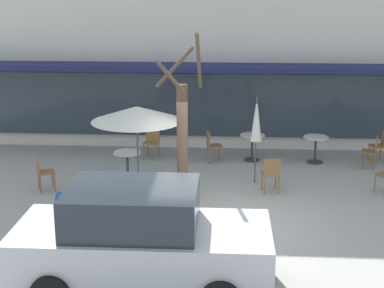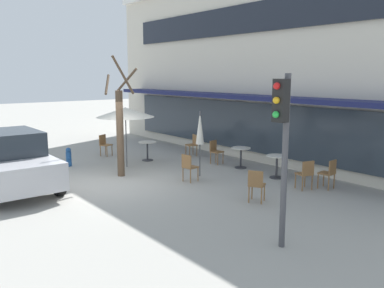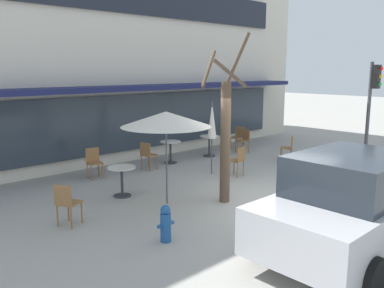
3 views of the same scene
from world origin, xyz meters
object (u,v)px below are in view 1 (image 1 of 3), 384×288
Objects in this scene: cafe_table_by_tree at (316,145)px; parked_sedan at (140,238)px; street_tree at (182,140)px; cafe_table_streetside at (252,143)px; cafe_chair_6 at (152,140)px; cafe_table_near_wall at (127,161)px; cafe_chair_1 at (212,144)px; patio_umbrella_cream_folded at (256,120)px; fire_hydrant at (60,208)px; cafe_chair_2 at (43,170)px; cafe_chair_5 at (271,172)px; cafe_chair_0 at (372,150)px; cafe_chair_3 at (380,144)px; patio_umbrella_green_folded at (137,114)px.

parked_sedan is at bearing -118.11° from cafe_table_by_tree.
cafe_table_streetside is at bearing 67.25° from street_tree.
cafe_chair_6 is at bearing 95.93° from parked_sedan.
cafe_table_near_wall is 0.85× the size of cafe_chair_1.
patio_umbrella_cream_folded is 3.12× the size of fire_hydrant.
cafe_chair_1 and cafe_chair_2 have the same top height.
cafe_chair_2 and cafe_chair_5 have the same top height.
cafe_chair_2 is (-8.39, -2.32, 0.00)m from cafe_chair_0.
fire_hydrant is at bearing 129.26° from parked_sedan.
cafe_chair_1 is 5.51m from fire_hydrant.
cafe_table_by_tree is 5.31m from street_tree.
street_tree is (-1.68, -2.05, 0.02)m from patio_umbrella_cream_folded.
cafe_chair_3 is (4.74, 0.31, 0.00)m from cafe_chair_1.
cafe_chair_5 is at bearing -139.61° from cafe_chair_3.
cafe_chair_0 is at bearing 12.34° from cafe_table_near_wall.
cafe_chair_0 is 1.00× the size of cafe_chair_1.
parked_sedan reaches higher than cafe_chair_1.
patio_umbrella_green_folded is 0.55× the size of street_tree.
cafe_chair_3 and cafe_chair_6 have the same top height.
cafe_table_by_tree is at bearing 163.38° from cafe_chair_0.
cafe_table_streetside is 0.85× the size of cafe_chair_0.
cafe_table_near_wall is at bearing -148.87° from cafe_table_streetside.
cafe_chair_0 is 1.00× the size of cafe_chair_6.
patio_umbrella_cream_folded is at bearing 23.60° from patio_umbrella_green_folded.
cafe_chair_5 is at bearing -118.77° from cafe_table_by_tree.
parked_sedan is (3.06, -4.50, 0.35)m from cafe_chair_2.
patio_umbrella_cream_folded is 3.67m from cafe_chair_6.
street_tree is at bearing 18.11° from fire_hydrant.
patio_umbrella_green_folded is 0.52× the size of parked_sedan.
cafe_table_near_wall is at bearing -179.60° from patio_umbrella_cream_folded.
fire_hydrant is (-5.96, -4.71, -0.16)m from cafe_table_by_tree.
fire_hydrant is (-7.42, -4.27, -0.17)m from cafe_chair_0.
patio_umbrella_cream_folded reaches higher than cafe_table_near_wall.
cafe_chair_2 is 3.71m from cafe_chair_6.
street_tree is (-3.44, -3.88, 1.13)m from cafe_table_by_tree.
patio_umbrella_cream_folded reaches higher than cafe_chair_6.
cafe_chair_6 reaches higher than cafe_table_near_wall.
cafe_chair_3 is (6.84, 2.04, 0.01)m from cafe_table_near_wall.
parked_sedan reaches higher than cafe_table_by_tree.
cafe_table_near_wall is 0.85× the size of cafe_chair_6.
parked_sedan is (-3.88, -7.26, 0.36)m from cafe_table_by_tree.
patio_umbrella_green_folded is 3.55m from cafe_chair_6.
fire_hydrant is (-2.08, 2.55, -0.53)m from parked_sedan.
cafe_chair_2 is 1.00× the size of cafe_chair_3.
cafe_chair_0 and cafe_chair_5 have the same top height.
cafe_chair_6 is (-4.65, 0.17, 0.01)m from cafe_table_by_tree.
patio_umbrella_cream_folded is at bearing 34.44° from fire_hydrant.
street_tree reaches higher than cafe_chair_3.
patio_umbrella_green_folded reaches higher than fire_hydrant.
cafe_chair_3 is at bearing 5.79° from cafe_table_by_tree.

